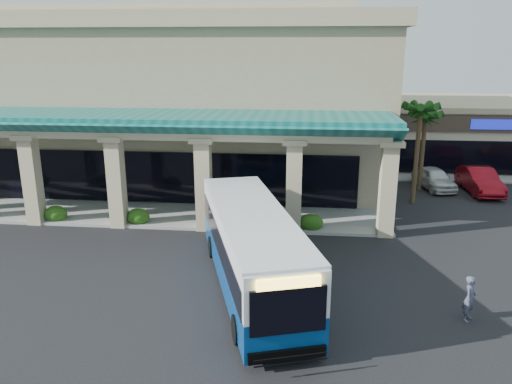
# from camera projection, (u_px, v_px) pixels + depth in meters

# --- Properties ---
(ground) EXTENTS (110.00, 110.00, 0.00)m
(ground) POSITION_uv_depth(u_px,v_px,m) (252.00, 276.00, 20.26)
(ground) COLOR black
(main_building) EXTENTS (30.80, 14.80, 11.35)m
(main_building) POSITION_uv_depth(u_px,v_px,m) (163.00, 97.00, 34.75)
(main_building) COLOR tan
(main_building) RESTS_ON ground
(arcade) EXTENTS (30.00, 6.20, 5.70)m
(arcade) POSITION_uv_depth(u_px,v_px,m) (118.00, 166.00, 26.74)
(arcade) COLOR #0F5D5B
(arcade) RESTS_ON ground
(strip_mall) EXTENTS (22.50, 12.50, 4.90)m
(strip_mall) POSITION_uv_depth(u_px,v_px,m) (502.00, 130.00, 40.79)
(strip_mall) COLOR beige
(strip_mall) RESTS_ON ground
(palm_0) EXTENTS (2.40, 2.40, 6.60)m
(palm_0) POSITION_uv_depth(u_px,v_px,m) (417.00, 148.00, 29.04)
(palm_0) COLOR #13380F
(palm_0) RESTS_ON ground
(palm_1) EXTENTS (2.40, 2.40, 5.80)m
(palm_1) POSITION_uv_depth(u_px,v_px,m) (423.00, 146.00, 31.92)
(palm_1) COLOR #13380F
(palm_1) RESTS_ON ground
(broadleaf_tree) EXTENTS (2.60, 2.60, 4.81)m
(broadleaf_tree) POSITION_uv_depth(u_px,v_px,m) (380.00, 139.00, 37.03)
(broadleaf_tree) COLOR #224B11
(broadleaf_tree) RESTS_ON ground
(transit_bus) EXTENTS (5.73, 11.33, 3.09)m
(transit_bus) POSITION_uv_depth(u_px,v_px,m) (252.00, 250.00, 18.86)
(transit_bus) COLOR navy
(transit_bus) RESTS_ON ground
(pedestrian) EXTENTS (0.64, 0.70, 1.60)m
(pedestrian) POSITION_uv_depth(u_px,v_px,m) (470.00, 299.00, 16.76)
(pedestrian) COLOR #45495D
(pedestrian) RESTS_ON ground
(car_silver) EXTENTS (2.49, 4.37, 1.40)m
(car_silver) POSITION_uv_depth(u_px,v_px,m) (434.00, 178.00, 32.73)
(car_silver) COLOR silver
(car_silver) RESTS_ON ground
(car_white) EXTENTS (1.86, 4.86, 1.58)m
(car_white) POSITION_uv_depth(u_px,v_px,m) (480.00, 180.00, 31.83)
(car_white) COLOR maroon
(car_white) RESTS_ON ground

